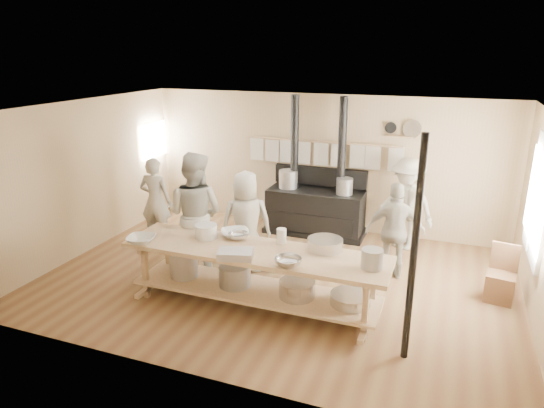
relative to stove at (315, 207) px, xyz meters
The scene contains 24 objects.
ground 2.18m from the stove, 89.82° to the right, with size 7.00×7.00×0.00m, color brown.
room_shell 2.39m from the stove, 89.82° to the right, with size 7.00×7.00×7.00m.
window_right 3.92m from the stove, 23.58° to the right, with size 0.09×1.50×1.65m.
left_opening 3.61m from the stove, behind, with size 0.00×0.90×0.90m.
stove is the anchor object (origin of this frame).
towel_rail 1.06m from the stove, 88.68° to the left, with size 3.00×0.04×0.47m.
back_wall_shelf 2.11m from the stove, 12.13° to the left, with size 0.63×0.14×0.32m.
prep_table 3.02m from the stove, 90.04° to the right, with size 3.60×0.90×0.85m.
support_post 4.11m from the stove, 59.33° to the right, with size 0.08×0.08×2.60m, color black.
cook_far_left 2.97m from the stove, 150.33° to the right, with size 0.58×0.38×1.58m, color beige.
cook_left 2.68m from the stove, 119.03° to the right, with size 0.94×0.73×1.94m, color beige.
cook_center 2.09m from the stove, 105.92° to the right, with size 0.79×0.52×1.62m, color beige.
cook_right 2.18m from the stove, 40.63° to the right, with size 0.88×0.37×1.51m, color beige.
cook_by_window 1.71m from the stove, ahead, with size 1.06×0.61×1.64m, color beige.
chair 3.56m from the stove, 27.17° to the right, with size 0.43×0.43×0.80m.
bowl_white_a 3.71m from the stove, 114.75° to the right, with size 0.38×0.38×0.09m, color white.
bowl_steel_a 2.80m from the stove, 97.18° to the right, with size 0.29×0.29×0.09m, color silver.
bowl_white_b 2.75m from the stove, 99.12° to the right, with size 0.39×0.39×0.10m, color white.
bowl_steel_b 3.41m from the stove, 80.04° to the right, with size 0.34×0.34×0.11m, color silver.
roasting_pan 3.37m from the stove, 92.03° to the right, with size 0.44×0.29×0.10m, color #B2B2B7.
mixing_bowl_large 2.86m from the stove, 71.84° to the right, with size 0.47×0.47×0.15m, color silver.
bucket_galv 3.45m from the stove, 62.90° to the right, with size 0.26×0.26×0.24m, color gray.
deep_bowl_enamel 3.01m from the stove, 105.43° to the right, with size 0.31×0.31×0.19m, color white.
pitcher 2.74m from the stove, 84.30° to the right, with size 0.13×0.13×0.21m, color white.
Camera 1 is at (2.31, -6.37, 3.40)m, focal length 32.00 mm.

